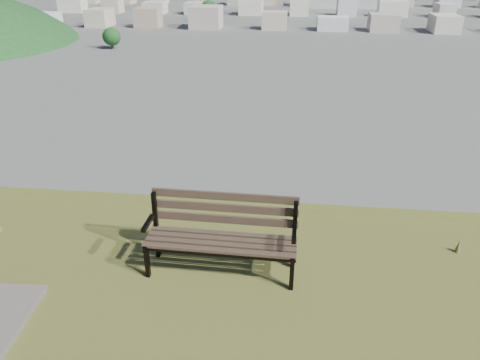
# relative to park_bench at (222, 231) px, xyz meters

# --- Properties ---
(park_bench) EXTENTS (1.83, 0.62, 0.95)m
(park_bench) POSITION_rel_park_bench_xyz_m (0.00, 0.00, 0.00)
(park_bench) COLOR #423126
(park_bench) RESTS_ON hilltop_mesa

